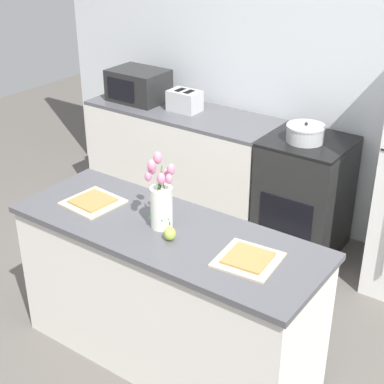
{
  "coord_description": "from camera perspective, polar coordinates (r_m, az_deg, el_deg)",
  "views": [
    {
      "loc": [
        1.71,
        -2.17,
        2.52
      ],
      "look_at": [
        0.0,
        0.25,
        1.02
      ],
      "focal_mm": 55.0,
      "sensor_mm": 36.0,
      "label": 1
    }
  ],
  "objects": [
    {
      "name": "ground_plane",
      "position": [
        3.74,
        -2.3,
        -15.5
      ],
      "size": [
        10.0,
        10.0,
        0.0
      ],
      "primitive_type": "plane",
      "color": "#59544F"
    },
    {
      "name": "back_wall",
      "position": [
        4.66,
        12.81,
        11.68
      ],
      "size": [
        5.2,
        0.08,
        2.7
      ],
      "color": "silver",
      "rests_on": "ground_plane"
    },
    {
      "name": "kitchen_island",
      "position": [
        3.45,
        -2.44,
        -9.97
      ],
      "size": [
        1.8,
        0.66,
        0.9
      ],
      "color": "silver",
      "rests_on": "ground_plane"
    },
    {
      "name": "back_counter",
      "position": [
        5.11,
        -0.96,
        3.08
      ],
      "size": [
        1.68,
        0.6,
        0.91
      ],
      "color": "silver",
      "rests_on": "ground_plane"
    },
    {
      "name": "stove_range",
      "position": [
        4.59,
        10.82,
        -0.35
      ],
      "size": [
        0.6,
        0.61,
        0.91
      ],
      "color": "black",
      "rests_on": "ground_plane"
    },
    {
      "name": "flower_vase",
      "position": [
        3.15,
        -3.03,
        -0.77
      ],
      "size": [
        0.16,
        0.16,
        0.41
      ],
      "color": "silver",
      "rests_on": "kitchen_island"
    },
    {
      "name": "pear_figurine",
      "position": [
        3.08,
        -2.17,
        -4.0
      ],
      "size": [
        0.06,
        0.06,
        0.11
      ],
      "color": "#9EBC47",
      "rests_on": "kitchen_island"
    },
    {
      "name": "plate_setting_left",
      "position": [
        3.5,
        -9.58,
        -0.94
      ],
      "size": [
        0.32,
        0.32,
        0.02
      ],
      "color": "beige",
      "rests_on": "kitchen_island"
    },
    {
      "name": "plate_setting_right",
      "position": [
        2.94,
        5.46,
        -6.5
      ],
      "size": [
        0.32,
        0.32,
        0.02
      ],
      "color": "beige",
      "rests_on": "kitchen_island"
    },
    {
      "name": "toaster",
      "position": [
        4.91,
        -0.73,
        8.84
      ],
      "size": [
        0.28,
        0.18,
        0.17
      ],
      "color": "#B7BABC",
      "rests_on": "back_counter"
    },
    {
      "name": "cooking_pot",
      "position": [
        4.35,
        10.95,
        5.61
      ],
      "size": [
        0.28,
        0.28,
        0.15
      ],
      "color": "#B2B5B7",
      "rests_on": "stove_range"
    },
    {
      "name": "microwave",
      "position": [
        5.18,
        -5.22,
        10.27
      ],
      "size": [
        0.48,
        0.37,
        0.27
      ],
      "color": "black",
      "rests_on": "back_counter"
    }
  ]
}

